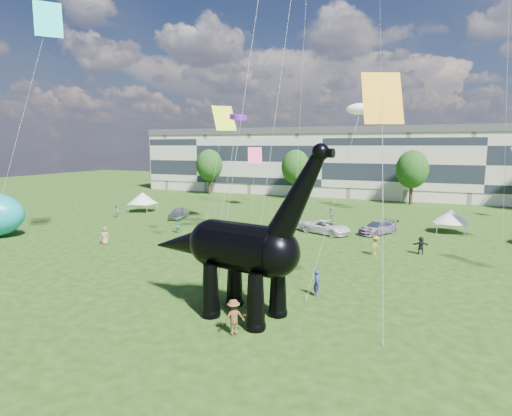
% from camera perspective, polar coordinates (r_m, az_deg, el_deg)
% --- Properties ---
extents(ground, '(220.00, 220.00, 0.00)m').
position_cam_1_polar(ground, '(26.60, -6.41, -13.12)').
color(ground, '#16330C').
rests_on(ground, ground).
extents(terrace_row, '(78.00, 11.00, 12.00)m').
position_cam_1_polar(terrace_row, '(85.95, 9.74, 5.79)').
color(terrace_row, beige).
rests_on(terrace_row, ground).
extents(tree_far_left, '(5.20, 5.20, 9.44)m').
position_cam_1_polar(tree_far_left, '(85.73, -6.26, 6.04)').
color(tree_far_left, '#382314').
rests_on(tree_far_left, ground).
extents(tree_mid_left, '(5.20, 5.20, 9.44)m').
position_cam_1_polar(tree_mid_left, '(78.39, 5.31, 5.84)').
color(tree_mid_left, '#382314').
rests_on(tree_mid_left, ground).
extents(tree_mid_right, '(5.20, 5.20, 9.44)m').
position_cam_1_polar(tree_mid_right, '(74.61, 20.12, 5.24)').
color(tree_mid_right, '#382314').
rests_on(tree_mid_right, ground).
extents(dinosaur_sculpture, '(12.55, 4.43, 10.22)m').
position_cam_1_polar(dinosaur_sculpture, '(24.45, -2.64, -5.51)').
color(dinosaur_sculpture, black).
rests_on(dinosaur_sculpture, ground).
extents(car_silver, '(2.77, 4.67, 1.49)m').
position_cam_1_polar(car_silver, '(57.94, -10.30, -0.66)').
color(car_silver, '#BABBBF').
rests_on(car_silver, ground).
extents(car_grey, '(4.43, 1.90, 1.42)m').
position_cam_1_polar(car_grey, '(50.07, 4.92, -2.02)').
color(car_grey, gray).
rests_on(car_grey, ground).
extents(car_white, '(5.97, 4.33, 1.51)m').
position_cam_1_polar(car_white, '(47.80, 9.42, -2.54)').
color(car_white, white).
rests_on(car_white, ground).
extents(car_dark, '(4.38, 5.33, 1.45)m').
position_cam_1_polar(car_dark, '(48.91, 15.93, -2.54)').
color(car_dark, '#595960').
rests_on(car_dark, ground).
extents(gazebo_near, '(3.83, 3.83, 2.63)m').
position_cam_1_polar(gazebo_near, '(52.49, 24.54, -1.01)').
color(gazebo_near, silver).
rests_on(gazebo_near, ground).
extents(gazebo_left, '(4.65, 4.65, 2.86)m').
position_cam_1_polar(gazebo_left, '(64.95, -14.89, 1.29)').
color(gazebo_left, silver).
rests_on(gazebo_left, ground).
extents(visitors, '(54.54, 35.86, 1.89)m').
position_cam_1_polar(visitors, '(39.64, 2.47, -4.51)').
color(visitors, '#A13B28').
rests_on(visitors, ground).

